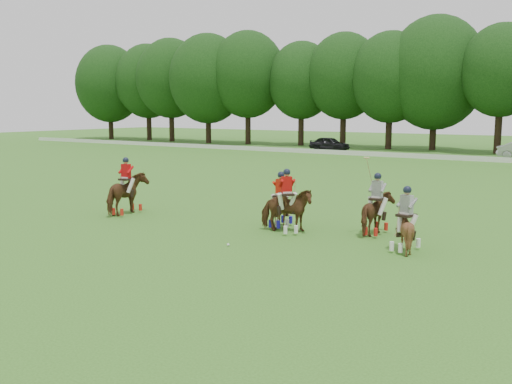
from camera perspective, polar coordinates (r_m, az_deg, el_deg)
The scene contains 10 objects.
ground at distance 18.05m, azimuth -6.72°, elevation -6.08°, with size 180.00×180.00×0.00m, color #34661D.
tree_line at distance 62.48m, azimuth 23.64°, elevation 11.08°, with size 117.98×14.32×14.75m.
boundary_rail at distance 52.73m, azimuth 20.96°, elevation 3.14°, with size 120.00×0.10×0.44m, color white.
car_left at distance 62.27m, azimuth 7.37°, elevation 4.82°, with size 1.76×4.38×1.49m, color black.
polo_red_a at distance 24.85m, azimuth -12.80°, elevation -0.16°, with size 1.33×2.19×2.44m.
polo_red_b at distance 20.76m, azimuth 3.07°, elevation -1.77°, with size 2.11×2.12×2.33m.
polo_red_c at distance 21.61m, azimuth 2.50°, elevation -1.61°, with size 1.21×1.34×2.13m.
polo_stripe_a at distance 20.77m, azimuth 11.97°, elevation -2.05°, with size 1.12×1.81×2.77m.
polo_stripe_b at distance 18.59m, azimuth 14.75°, elevation -3.58°, with size 1.36×1.46×2.08m.
polo_ball at distance 18.83m, azimuth -2.80°, elevation -5.29°, with size 0.09×0.09×0.09m, color white.
Camera 1 is at (11.32, -13.33, 4.47)m, focal length 40.00 mm.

